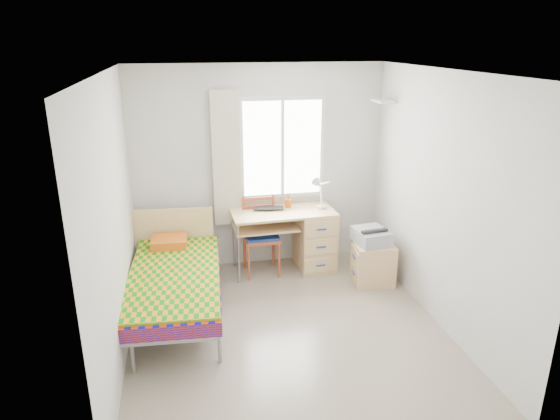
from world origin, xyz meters
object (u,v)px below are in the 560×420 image
at_px(chair, 261,231).
at_px(printer, 371,236).
at_px(cabinet, 373,263).
at_px(bed, 174,277).
at_px(desk, 309,237).

distance_m(chair, printer, 1.38).
height_order(chair, cabinet, chair).
distance_m(bed, cabinet, 2.40).
bearing_deg(cabinet, printer, 134.35).
relative_size(bed, printer, 4.54).
distance_m(desk, chair, 0.64).
xyz_separation_m(desk, cabinet, (0.66, -0.58, -0.18)).
bearing_deg(cabinet, bed, -168.55).
height_order(bed, cabinet, bed).
bearing_deg(cabinet, desk, 144.55).
height_order(chair, printer, chair).
distance_m(bed, chair, 1.39).
xyz_separation_m(chair, printer, (1.26, -0.57, 0.06)).
distance_m(bed, printer, 2.37).
distance_m(desk, cabinet, 0.89).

